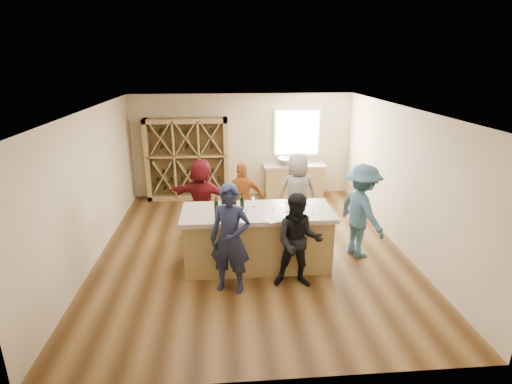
{
  "coord_description": "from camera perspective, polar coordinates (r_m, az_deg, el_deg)",
  "views": [
    {
      "loc": [
        -0.52,
        -7.3,
        3.67
      ],
      "look_at": [
        0.1,
        0.2,
        1.15
      ],
      "focal_mm": 28.0,
      "sensor_mm": 36.0,
      "label": 1
    }
  ],
  "objects": [
    {
      "name": "wine_bottle_d",
      "position": [
        6.89,
        -3.07,
        -2.12
      ],
      "size": [
        0.1,
        0.1,
        0.33
      ],
      "primitive_type": "cylinder",
      "rotation": [
        0.0,
        0.0,
        0.34
      ],
      "color": "black",
      "rests_on": "tasting_counter_top"
    },
    {
      "name": "person_far_right",
      "position": [
        8.68,
        5.91,
        -0.25
      ],
      "size": [
        0.89,
        0.6,
        1.79
      ],
      "primitive_type": "imported",
      "rotation": [
        0.0,
        0.0,
        3.17
      ],
      "color": "slate",
      "rests_on": "floor"
    },
    {
      "name": "wine_glass_f",
      "position": [
        7.33,
        -0.32,
        -1.44
      ],
      "size": [
        0.07,
        0.07,
        0.18
      ],
      "primitive_type": "cone",
      "color": "white",
      "rests_on": "tasting_counter_top"
    },
    {
      "name": "person_near_right",
      "position": [
        6.64,
        6.09,
        -7.03
      ],
      "size": [
        0.85,
        0.55,
        1.64
      ],
      "primitive_type": "imported",
      "rotation": [
        0.0,
        0.0,
        -0.14
      ],
      "color": "black",
      "rests_on": "floor"
    },
    {
      "name": "person_near_left",
      "position": [
        6.46,
        -3.7,
        -6.73
      ],
      "size": [
        0.78,
        0.66,
        1.84
      ],
      "primitive_type": "imported",
      "rotation": [
        0.0,
        0.0,
        -0.29
      ],
      "color": "#191E38",
      "rests_on": "floor"
    },
    {
      "name": "tasting_menu_c",
      "position": [
        6.93,
        7.89,
        -3.62
      ],
      "size": [
        0.29,
        0.33,
        0.0
      ],
      "primitive_type": "cube",
      "rotation": [
        0.0,
        0.0,
        0.41
      ],
      "color": "white",
      "rests_on": "tasting_counter_top"
    },
    {
      "name": "person_server",
      "position": [
        7.86,
        14.84,
        -2.65
      ],
      "size": [
        0.9,
        1.29,
        1.83
      ],
      "primitive_type": "imported",
      "rotation": [
        0.0,
        0.0,
        1.9
      ],
      "color": "#335972",
      "rests_on": "floor"
    },
    {
      "name": "floor",
      "position": [
        8.21,
        -0.59,
        -8.43
      ],
      "size": [
        6.0,
        7.0,
        0.1
      ],
      "primitive_type": "cube",
      "color": "#54381B",
      "rests_on": "ground"
    },
    {
      "name": "wall_back",
      "position": [
        11.1,
        -1.95,
        6.7
      ],
      "size": [
        6.0,
        0.1,
        2.8
      ],
      "primitive_type": "cube",
      "color": "#C4B28E",
      "rests_on": "ground"
    },
    {
      "name": "person_far_mid",
      "position": [
        8.58,
        -1.88,
        -1.02
      ],
      "size": [
        0.97,
        0.53,
        1.61
      ],
      "primitive_type": "imported",
      "rotation": [
        0.0,
        0.0,
        3.2
      ],
      "color": "#994C19",
      "rests_on": "floor"
    },
    {
      "name": "wall_left",
      "position": [
        8.06,
        -22.81,
        0.65
      ],
      "size": [
        0.1,
        7.0,
        2.8
      ],
      "primitive_type": "cube",
      "color": "#C4B28E",
      "rests_on": "ground"
    },
    {
      "name": "wine_glass_d",
      "position": [
        7.08,
        4.4,
        -2.22
      ],
      "size": [
        0.09,
        0.09,
        0.18
      ],
      "primitive_type": "cone",
      "rotation": [
        0.0,
        0.0,
        -0.42
      ],
      "color": "white",
      "rests_on": "tasting_counter_top"
    },
    {
      "name": "window_pane",
      "position": [
        11.09,
        5.9,
        8.44
      ],
      "size": [
        1.18,
        0.01,
        1.18
      ],
      "primitive_type": "cube",
      "color": "white",
      "rests_on": "wall_back"
    },
    {
      "name": "tasting_menu_b",
      "position": [
        6.8,
        2.26,
        -3.87
      ],
      "size": [
        0.35,
        0.4,
        0.0
      ],
      "primitive_type": "cube",
      "rotation": [
        0.0,
        0.0,
        0.41
      ],
      "color": "white",
      "rests_on": "tasting_counter_top"
    },
    {
      "name": "sink",
      "position": [
        10.97,
        4.45,
        4.43
      ],
      "size": [
        0.54,
        0.54,
        0.19
      ],
      "primitive_type": "imported",
      "color": "silver",
      "rests_on": "back_counter_top"
    },
    {
      "name": "person_far_left",
      "position": [
        8.65,
        -7.73,
        -0.72
      ],
      "size": [
        1.67,
        1.04,
        1.69
      ],
      "primitive_type": "imported",
      "rotation": [
        0.0,
        0.0,
        2.81
      ],
      "color": "#590F14",
      "rests_on": "floor"
    },
    {
      "name": "wine_bottle_b",
      "position": [
        6.85,
        -5.68,
        -2.46
      ],
      "size": [
        0.08,
        0.08,
        0.3
      ],
      "primitive_type": "cylinder",
      "rotation": [
        0.0,
        0.0,
        -0.07
      ],
      "color": "black",
      "rests_on": "tasting_counter_top"
    },
    {
      "name": "back_counter_top",
      "position": [
        11.03,
        5.47,
        3.83
      ],
      "size": [
        1.7,
        0.62,
        0.06
      ],
      "primitive_type": "cube",
      "color": "#A49886",
      "rests_on": "back_counter_base"
    },
    {
      "name": "wine_glass_b",
      "position": [
        6.78,
        2.16,
        -3.08
      ],
      "size": [
        0.09,
        0.09,
        0.2
      ],
      "primitive_type": "cone",
      "rotation": [
        0.0,
        0.0,
        -0.27
      ],
      "color": "white",
      "rests_on": "tasting_counter_top"
    },
    {
      "name": "wine_glass_a",
      "position": [
        6.75,
        -1.59,
        -3.24
      ],
      "size": [
        0.08,
        0.08,
        0.18
      ],
      "primitive_type": "cone",
      "rotation": [
        0.0,
        0.0,
        0.12
      ],
      "color": "white",
      "rests_on": "tasting_counter_top"
    },
    {
      "name": "tasting_counter_top",
      "position": [
        7.19,
        0.2,
        -2.95
      ],
      "size": [
        2.72,
        1.12,
        0.08
      ],
      "primitive_type": "cube",
      "color": "#A49886",
      "rests_on": "tasting_counter_base"
    },
    {
      "name": "faucet",
      "position": [
        11.13,
        4.32,
        4.94
      ],
      "size": [
        0.02,
        0.02,
        0.3
      ],
      "primitive_type": "cylinder",
      "color": "silver",
      "rests_on": "back_counter_top"
    },
    {
      "name": "wine_glass_e",
      "position": [
        7.01,
        8.05,
        -2.54
      ],
      "size": [
        0.09,
        0.09,
        0.19
      ],
      "primitive_type": "cone",
      "rotation": [
        0.0,
        0.0,
        0.26
      ],
      "color": "white",
      "rests_on": "tasting_counter_top"
    },
    {
      "name": "back_counter_base",
      "position": [
        11.16,
        5.39,
        1.54
      ],
      "size": [
        1.6,
        0.58,
        0.86
      ],
      "primitive_type": "cube",
      "color": "olive",
      "rests_on": "floor"
    },
    {
      "name": "tasting_menu_a",
      "position": [
        6.81,
        -2.37,
        -3.86
      ],
      "size": [
        0.27,
        0.32,
        0.0
      ],
      "primitive_type": "cube",
      "rotation": [
        0.0,
        0.0,
        -0.23
      ],
      "color": "white",
      "rests_on": "tasting_counter_top"
    },
    {
      "name": "wine_bottle_c",
      "position": [
        7.02,
        -4.68,
        -1.86
      ],
      "size": [
        0.08,
        0.08,
        0.31
      ],
      "primitive_type": "cylinder",
      "rotation": [
        0.0,
        0.0,
        -0.04
      ],
      "color": "black",
      "rests_on": "tasting_counter_top"
    },
    {
      "name": "ceiling",
      "position": [
        7.37,
        -0.66,
        12.12
      ],
      "size": [
        6.0,
        7.0,
        0.1
      ],
      "primitive_type": "cube",
      "color": "white",
      "rests_on": "ground"
    },
    {
      "name": "wall_front",
      "position": [
        4.42,
        2.78,
        -12.45
      ],
      "size": [
        6.0,
        0.1,
        2.8
      ],
      "primitive_type": "cube",
      "color": "#C4B28E",
      "rests_on": "ground"
    },
    {
      "name": "wine_rack",
      "position": [
        10.92,
        -9.77,
        4.63
      ],
      "size": [
        2.2,
        0.45,
        2.2
      ],
      "primitive_type": "cube",
      "color": "olive",
      "rests_on": "floor"
    },
    {
      "name": "wine_bottle_e",
      "position": [
        6.99,
        -1.99,
        -1.91
      ],
      "size": [
        0.09,
        0.09,
        0.3
      ],
      "primitive_type": "cylinder",
      "rotation": [
        0.0,
        0.0,
        0.18
      ],
      "color": "black",
      "rests_on": "tasting_counter_top"
    },
    {
      "name": "wall_right",
      "position": [
        8.44,
        20.52,
        1.7
      ],
      "size": [
        0.1,
        7.0,
        2.8
      ],
      "primitive_type": "cube",
      "color": "#C4B28E",
      "rests_on": "ground"
    },
    {
      "name": "tasting_counter_base",
      "position": [
        7.41,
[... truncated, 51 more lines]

